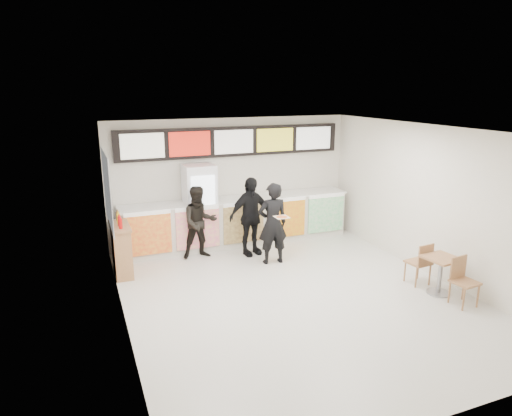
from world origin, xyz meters
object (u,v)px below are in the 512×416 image
customer_main (273,223)px  customer_mid (250,216)px  drinks_fridge (200,207)px  customer_left (200,222)px  condiment_ledge (122,249)px  cafe_table (441,268)px  service_counter (238,221)px

customer_main → customer_mid: (-0.26, 0.67, 0.01)m
customer_mid → drinks_fridge: bearing=128.9°
customer_main → customer_left: bearing=-28.8°
customer_main → condiment_ledge: customer_main is taller
drinks_fridge → customer_left: drinks_fridge is taller
drinks_fridge → cafe_table: drinks_fridge is taller
customer_mid → cafe_table: customer_mid is taller
customer_left → condiment_ledge: bearing=-168.1°
drinks_fridge → cafe_table: (3.43, -4.00, -0.51)m
cafe_table → condiment_ledge: bearing=143.2°
cafe_table → drinks_fridge: bearing=124.3°
drinks_fridge → customer_left: (-0.17, -0.56, -0.19)m
customer_main → condiment_ledge: size_ratio=1.44×
service_counter → condiment_ledge: 2.95m
customer_left → cafe_table: 4.99m
drinks_fridge → condiment_ledge: size_ratio=1.62×
drinks_fridge → customer_main: 1.89m
customer_left → cafe_table: customer_left is taller
service_counter → customer_mid: bearing=-89.6°
drinks_fridge → condiment_ledge: bearing=-155.0°
customer_mid → cafe_table: 4.09m
customer_main → condiment_ledge: 3.16m
customer_main → customer_left: size_ratio=1.09×
service_counter → customer_left: bearing=-153.8°
condiment_ledge → service_counter: bearing=17.0°
service_counter → condiment_ledge: (-2.82, -0.86, -0.04)m
customer_left → drinks_fridge: bearing=74.4°
customer_main → cafe_table: size_ratio=1.20×
drinks_fridge → customer_mid: 1.23m
drinks_fridge → customer_main: size_ratio=1.13×
service_counter → condiment_ledge: bearing=-163.0°
service_counter → customer_main: 1.49m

